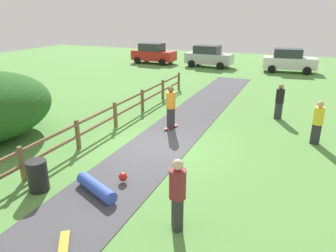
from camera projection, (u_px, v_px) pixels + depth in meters
name	position (u px, v px, depth m)	size (l,w,h in m)	color
ground_plane	(158.00, 146.00, 11.86)	(60.00, 60.00, 0.00)	#568E42
asphalt_path	(158.00, 146.00, 11.86)	(2.40, 28.00, 0.02)	#47474C
wooden_fence	(98.00, 121.00, 12.58)	(0.12, 18.12, 1.10)	brown
trash_bin	(38.00, 176.00, 8.82)	(0.56, 0.56, 0.90)	black
skater_riding	(171.00, 105.00, 13.31)	(0.46, 0.82, 1.83)	#B23326
skater_fallen	(98.00, 187.00, 8.74)	(1.55, 1.43, 0.36)	blue
skateboard_loose	(64.00, 243.00, 6.77)	(0.63, 0.77, 0.08)	#BF8C19
bystander_black	(280.00, 100.00, 14.65)	(0.52, 0.52, 1.66)	#2D2D33
bystander_yellow	(318.00, 121.00, 11.81)	(0.44, 0.44, 1.67)	#2D2D33
bystander_maroon	(178.00, 192.00, 7.04)	(0.53, 0.53, 1.77)	#2D2D33
parked_car_white	(289.00, 61.00, 26.19)	(4.35, 2.33, 1.92)	silver
parked_car_red	(153.00, 53.00, 30.72)	(4.29, 2.19, 1.92)	red
parked_car_silver	(209.00, 56.00, 28.70)	(4.30, 2.20, 1.92)	#B7B7BC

